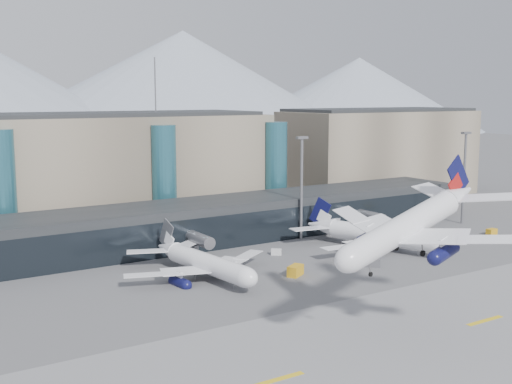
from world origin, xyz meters
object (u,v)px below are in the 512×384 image
jet_parked_mid (198,255)px  veh_c (372,263)px  hero_jet (416,216)px  veh_h (295,271)px  lightmast_right (464,172)px  veh_e (492,232)px  veh_g (276,252)px  jet_parked_right (367,229)px  veh_d (393,235)px  lightmast_mid (302,182)px

jet_parked_mid → veh_c: 36.63m
hero_jet → veh_h: 37.99m
lightmast_right → veh_e: size_ratio=8.93×
hero_jet → lightmast_right: bearing=26.0°
lightmast_right → veh_h: bearing=-165.7°
veh_e → veh_g: 59.75m
lightmast_right → veh_h: size_ratio=6.66×
jet_parked_right → hero_jet: bearing=125.6°
jet_parked_right → veh_d: jet_parked_right is taller
lightmast_mid → veh_h: lightmast_mid is taller
lightmast_mid → veh_c: bearing=-95.4°
jet_parked_mid → jet_parked_right: 44.53m
veh_d → veh_g: bearing=125.8°
jet_parked_mid → lightmast_mid: bearing=-73.6°
veh_d → veh_h: size_ratio=0.71×
veh_c → veh_d: size_ratio=1.16×
jet_parked_mid → veh_d: 56.93m
jet_parked_mid → veh_d: jet_parked_mid is taller
jet_parked_mid → veh_d: size_ratio=12.47×
lightmast_mid → veh_h: bearing=-128.2°
veh_d → veh_h: veh_h is taller
lightmast_right → hero_jet: (-73.11, -51.90, 3.43)m
lightmast_mid → jet_parked_mid: bearing=-157.0°
veh_h → veh_g: bearing=39.0°
veh_d → veh_h: bearing=148.1°
jet_parked_mid → jet_parked_right: size_ratio=0.91×
hero_jet → veh_c: hero_jet is taller
hero_jet → veh_g: (8.97, 49.98, -17.18)m
jet_parked_right → jet_parked_mid: bearing=70.5°
veh_g → veh_h: veh_h is taller
jet_parked_mid → jet_parked_right: jet_parked_right is taller
lightmast_mid → hero_jet: lightmast_mid is taller
hero_jet → veh_e: (67.43, 37.65, -17.04)m
jet_parked_right → veh_h: (-28.23, -10.37, -3.52)m
hero_jet → veh_h: (2.70, 33.97, -16.79)m
veh_d → jet_parked_mid: bearing=132.6°
hero_jet → veh_d: size_ratio=12.51×
lightmast_mid → veh_d: 26.83m
veh_e → veh_h: veh_h is taller
hero_jet → jet_parked_mid: bearing=97.7°
jet_parked_right → veh_d: (12.16, 3.96, -3.80)m
lightmast_right → jet_parked_mid: lightmast_right is taller
jet_parked_mid → jet_parked_right: bearing=-96.6°
jet_parked_right → veh_e: size_ratio=13.15×
veh_d → lightmast_right: bearing=-44.6°
veh_c → veh_g: bearing=162.0°
jet_parked_mid → veh_c: (33.94, -13.37, -3.30)m
veh_e → lightmast_mid: bearing=149.8°
lightmast_right → veh_c: lightmast_right is taller
veh_h → jet_parked_mid: bearing=118.1°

